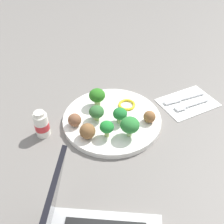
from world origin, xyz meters
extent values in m
plane|color=slate|center=(0.00, 0.00, 0.00)|extent=(4.00, 4.00, 0.00)
cylinder|color=white|center=(0.00, 0.00, 0.01)|extent=(0.28, 0.28, 0.02)
cylinder|color=#A0C67D|center=(-0.01, 0.08, 0.03)|extent=(0.01, 0.01, 0.02)
ellipsoid|color=#2A7632|center=(-0.01, 0.08, 0.05)|extent=(0.05, 0.05, 0.04)
cylinder|color=#A0C56A|center=(0.04, -0.01, 0.02)|extent=(0.01, 0.01, 0.01)
ellipsoid|color=#316331|center=(0.04, -0.01, 0.04)|extent=(0.04, 0.04, 0.03)
cylinder|color=#97B867|center=(0.01, -0.07, 0.03)|extent=(0.02, 0.02, 0.02)
ellipsoid|color=#296B1D|center=(0.01, -0.07, 0.05)|extent=(0.05, 0.05, 0.04)
cylinder|color=#ADC56A|center=(0.05, 0.06, 0.03)|extent=(0.01, 0.01, 0.02)
ellipsoid|color=#1F7A2D|center=(0.05, 0.06, 0.05)|extent=(0.04, 0.04, 0.03)
cylinder|color=#8FB774|center=(-0.01, 0.03, 0.02)|extent=(0.02, 0.02, 0.02)
ellipsoid|color=#1F702F|center=(-0.01, 0.03, 0.05)|extent=(0.04, 0.04, 0.03)
sphere|color=brown|center=(-0.08, 0.06, 0.03)|extent=(0.03, 0.03, 0.03)
sphere|color=brown|center=(0.09, 0.04, 0.04)|extent=(0.04, 0.04, 0.04)
sphere|color=brown|center=(0.10, -0.02, 0.03)|extent=(0.04, 0.04, 0.04)
torus|color=yellow|center=(-0.06, -0.02, 0.02)|extent=(0.07, 0.07, 0.01)
cube|color=white|center=(-0.25, 0.04, 0.00)|extent=(0.17, 0.13, 0.01)
cube|color=silver|center=(-0.26, 0.06, 0.01)|extent=(0.09, 0.02, 0.01)
cube|color=silver|center=(-0.20, 0.05, 0.01)|extent=(0.03, 0.02, 0.01)
cube|color=silver|center=(-0.28, 0.02, 0.01)|extent=(0.09, 0.02, 0.01)
cube|color=silver|center=(-0.21, 0.02, 0.01)|extent=(0.06, 0.02, 0.01)
cylinder|color=white|center=(0.19, -0.05, 0.03)|extent=(0.04, 0.04, 0.07)
cylinder|color=red|center=(0.19, -0.05, 0.03)|extent=(0.04, 0.04, 0.02)
cylinder|color=silver|center=(0.19, -0.05, 0.07)|extent=(0.03, 0.03, 0.01)
camera|label=1|loc=(0.27, 0.49, 0.51)|focal=42.12mm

